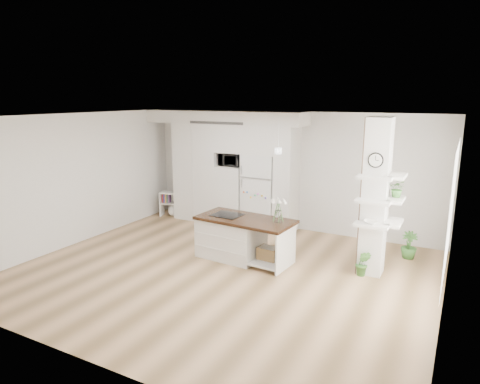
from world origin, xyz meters
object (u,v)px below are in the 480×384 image
object	(u,v)px
bookshelf	(172,205)
floor_plant_a	(363,263)
kitchen_island	(236,236)
refrigerator	(261,191)

from	to	relation	value
bookshelf	floor_plant_a	size ratio (longest dim) A/B	1.37
kitchen_island	refrigerator	bearing A→B (deg)	105.98
floor_plant_a	bookshelf	bearing A→B (deg)	163.59
refrigerator	kitchen_island	distance (m)	2.06
bookshelf	refrigerator	bearing A→B (deg)	-13.19
refrigerator	kitchen_island	size ratio (longest dim) A/B	0.93
refrigerator	floor_plant_a	world-z (taller)	refrigerator
bookshelf	floor_plant_a	distance (m)	5.41
refrigerator	bookshelf	bearing A→B (deg)	-175.88
kitchen_island	bookshelf	size ratio (longest dim) A/B	2.96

